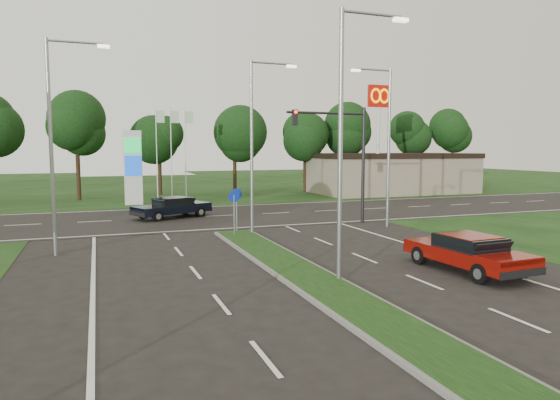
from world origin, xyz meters
name	(u,v)px	position (x,y,z in m)	size (l,w,h in m)	color
ground	(430,354)	(0.00, 0.00, 0.00)	(160.00, 160.00, 0.00)	black
verge_far	(155,185)	(0.00, 55.00, 0.00)	(160.00, 50.00, 0.02)	black
cross_road	(206,217)	(0.00, 24.00, 0.00)	(160.00, 12.00, 0.02)	black
median_kerb	(345,300)	(0.00, 4.00, 0.06)	(2.00, 26.00, 0.12)	slate
commercial_building	(391,173)	(22.00, 36.00, 2.00)	(16.00, 9.00, 4.00)	gray
streetlight_median_near	(346,131)	(1.00, 6.00, 5.08)	(2.53, 0.22, 9.00)	gray
streetlight_median_far	(255,138)	(1.00, 16.00, 5.08)	(2.53, 0.22, 9.00)	gray
streetlight_left_far	(56,135)	(-8.30, 14.00, 5.08)	(2.53, 0.22, 9.00)	gray
streetlight_right_far	(386,139)	(8.80, 16.00, 5.08)	(2.53, 0.22, 9.00)	gray
traffic_signal	(344,147)	(7.19, 18.00, 4.65)	(5.10, 0.42, 7.00)	black
median_signs	(235,202)	(0.00, 16.40, 1.71)	(1.16, 1.76, 2.38)	gray
gas_pylon	(136,165)	(-3.79, 33.05, 3.20)	(5.80, 1.26, 8.00)	silver
mcdonalds_sign	(379,112)	(18.00, 31.97, 7.99)	(2.20, 0.47, 10.40)	silver
treeline_far	(171,125)	(0.10, 39.93, 6.83)	(6.00, 6.00, 9.90)	black
red_sedan	(468,252)	(6.00, 5.81, 0.73)	(2.26, 5.03, 1.36)	maroon
navy_sedan	(172,207)	(-2.19, 24.11, 0.73)	(5.33, 3.80, 1.36)	black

